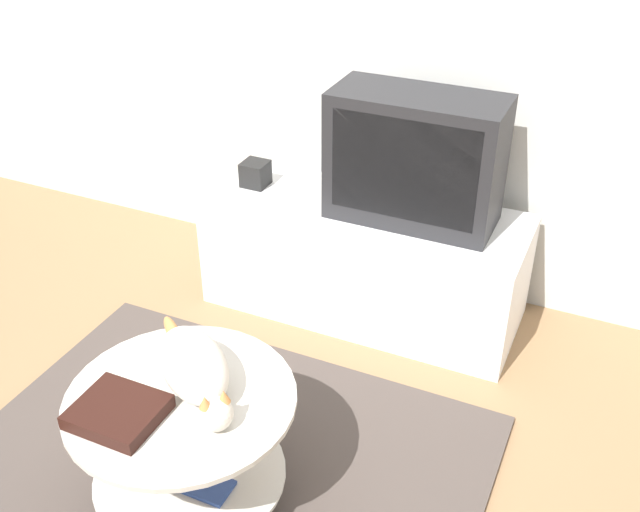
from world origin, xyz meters
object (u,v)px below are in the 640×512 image
(speaker, at_px, (255,174))
(tv, at_px, (415,159))
(cat, at_px, (195,368))
(dvd_box, at_px, (118,412))

(speaker, bearing_deg, tv, 0.16)
(speaker, relative_size, cat, 0.24)
(dvd_box, bearing_deg, cat, 57.96)
(tv, bearing_deg, cat, -102.27)
(cat, bearing_deg, speaker, 150.77)
(tv, bearing_deg, dvd_box, -105.47)
(speaker, bearing_deg, dvd_box, -76.89)
(tv, relative_size, dvd_box, 2.77)
(tv, height_order, cat, tv)
(tv, xyz_separation_m, speaker, (-0.73, -0.00, -0.21))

